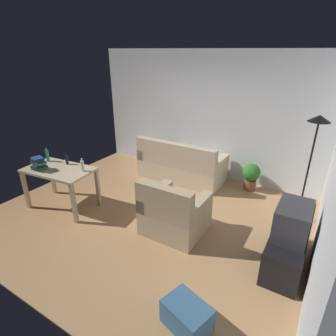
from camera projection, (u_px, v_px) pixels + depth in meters
ground_plane at (148, 216)px, 4.79m from camera, size 5.20×4.40×0.02m
wall_rear at (204, 115)px, 5.97m from camera, size 5.20×0.10×2.70m
couch at (181, 166)px, 6.02m from camera, size 1.85×0.84×0.92m
tv_stand at (286, 250)px, 3.61m from camera, size 0.44×1.10×0.48m
tv at (293, 221)px, 3.42m from camera, size 0.41×0.60×0.44m
torchiere_lamp at (315, 141)px, 4.10m from camera, size 0.32×0.32×1.81m
desk at (60, 174)px, 4.83m from camera, size 1.27×0.83×0.76m
potted_plant at (251, 175)px, 5.56m from camera, size 0.36×0.36×0.57m
armchair at (174, 214)px, 4.25m from camera, size 0.90×0.84×0.92m
storage_box at (187, 316)px, 2.82m from camera, size 0.56×0.46×0.30m
bottle_tall at (47, 155)px, 5.06m from camera, size 0.06×0.06×0.26m
bottle_dark at (67, 160)px, 4.94m from camera, size 0.05×0.05×0.21m
bottle_clear at (82, 166)px, 4.65m from camera, size 0.06×0.06×0.23m
book_stack at (39, 164)px, 4.69m from camera, size 0.28×0.21×0.23m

